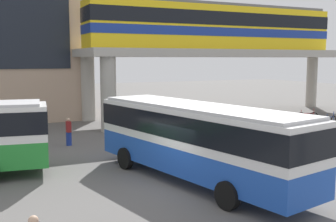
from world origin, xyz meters
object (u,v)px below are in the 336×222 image
at_px(bicycle_red, 307,116).
at_px(pedestrian_near_building, 69,133).
at_px(bus_main, 196,135).
at_px(bicycle_brown, 294,124).
at_px(bicycle_blue, 330,121).
at_px(bicycle_silver, 290,121).
at_px(bicycle_green, 211,127).
at_px(train, 216,27).

bearing_deg(bicycle_red, pedestrian_near_building, -175.64).
bearing_deg(bus_main, bicycle_red, 33.64).
bearing_deg(bicycle_red, bicycle_brown, -145.29).
distance_m(bus_main, bicycle_red, 20.08).
height_order(bus_main, bicycle_blue, bus_main).
distance_m(bicycle_brown, bicycle_silver, 1.40).
bearing_deg(bicycle_brown, bicycle_blue, 1.06).
bearing_deg(pedestrian_near_building, bicycle_green, 0.73).
height_order(train, bicycle_blue, train).
distance_m(bus_main, bicycle_green, 11.85).
bearing_deg(bicycle_green, bicycle_brown, -10.45).
xyz_separation_m(bicycle_green, pedestrian_near_building, (-9.84, -0.12, 0.41)).
bearing_deg(train, bicycle_blue, -51.53).
height_order(bicycle_brown, pedestrian_near_building, pedestrian_near_building).
bearing_deg(bicycle_blue, bicycle_silver, 158.70).
bearing_deg(bicycle_blue, bicycle_brown, -178.94).
distance_m(bicycle_blue, bicycle_silver, 3.13).
xyz_separation_m(bicycle_brown, bicycle_silver, (0.70, 1.21, 0.00)).
relative_size(bicycle_red, bicycle_brown, 0.92).
bearing_deg(bus_main, bicycle_brown, 33.33).
height_order(train, bicycle_green, train).
xyz_separation_m(train, bicycle_blue, (5.87, -7.38, -7.44)).
xyz_separation_m(bicycle_green, bicycle_brown, (6.35, -1.17, 0.00)).
height_order(bicycle_green, bicycle_blue, same).
bearing_deg(bicycle_green, train, 56.81).
height_order(bus_main, bicycle_green, bus_main).
distance_m(train, bicycle_green, 10.57).
relative_size(bicycle_brown, pedestrian_near_building, 1.09).
bearing_deg(bicycle_red, bus_main, -146.36).
xyz_separation_m(bicycle_brown, bicycle_blue, (3.62, 0.07, 0.00)).
height_order(bicycle_blue, bicycle_silver, same).
distance_m(train, bus_main, 20.10).
height_order(train, bicycle_red, train).
height_order(bicycle_red, bicycle_brown, same).
relative_size(train, bicycle_silver, 13.35).
relative_size(train, bicycle_red, 13.61).
bearing_deg(bicycle_brown, train, 106.76).
bearing_deg(pedestrian_near_building, bicycle_brown, -3.70).
distance_m(bicycle_green, bicycle_blue, 10.04).
relative_size(bicycle_red, bicycle_silver, 0.98).
bearing_deg(bicycle_silver, bicycle_red, 24.36).
relative_size(train, bicycle_green, 13.32).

